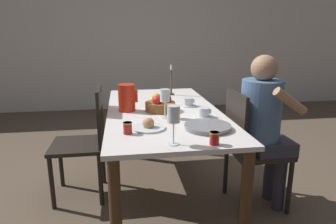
# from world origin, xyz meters

# --- Properties ---
(ground_plane) EXTENTS (20.00, 20.00, 0.00)m
(ground_plane) POSITION_xyz_m (0.00, 0.00, 0.00)
(ground_plane) COLOR brown
(wall_back) EXTENTS (10.00, 0.06, 2.60)m
(wall_back) POSITION_xyz_m (0.00, 3.06, 1.30)
(wall_back) COLOR silver
(wall_back) RESTS_ON ground_plane
(dining_table) EXTENTS (0.89, 1.80, 0.74)m
(dining_table) POSITION_xyz_m (0.00, 0.00, 0.64)
(dining_table) COLOR silver
(dining_table) RESTS_ON ground_plane
(chair_person_side) EXTENTS (0.42, 0.42, 0.92)m
(chair_person_side) POSITION_xyz_m (0.63, -0.30, 0.50)
(chair_person_side) COLOR black
(chair_person_side) RESTS_ON ground_plane
(chair_opposite) EXTENTS (0.42, 0.42, 0.92)m
(chair_opposite) POSITION_xyz_m (-0.63, 0.04, 0.50)
(chair_opposite) COLOR black
(chair_opposite) RESTS_ON ground_plane
(person_seated) EXTENTS (0.39, 0.41, 1.20)m
(person_seated) POSITION_xyz_m (0.72, -0.34, 0.71)
(person_seated) COLOR #33333D
(person_seated) RESTS_ON ground_plane
(red_pitcher) EXTENTS (0.16, 0.13, 0.22)m
(red_pitcher) POSITION_xyz_m (-0.29, 0.00, 0.85)
(red_pitcher) COLOR red
(red_pitcher) RESTS_ON dining_table
(wine_glass_water) EXTENTS (0.07, 0.07, 0.22)m
(wine_glass_water) POSITION_xyz_m (-0.02, -0.25, 0.90)
(wine_glass_water) COLOR white
(wine_glass_water) RESTS_ON dining_table
(wine_glass_juice) EXTENTS (0.07, 0.07, 0.22)m
(wine_glass_juice) POSITION_xyz_m (-0.05, -0.79, 0.90)
(wine_glass_juice) COLOR white
(wine_glass_juice) RESTS_ON dining_table
(teacup_near_person) EXTENTS (0.14, 0.14, 0.07)m
(teacup_near_person) POSITION_xyz_m (0.27, -0.27, 0.77)
(teacup_near_person) COLOR silver
(teacup_near_person) RESTS_ON dining_table
(teacup_across) EXTENTS (0.14, 0.14, 0.07)m
(teacup_across) POSITION_xyz_m (0.23, 0.09, 0.77)
(teacup_across) COLOR silver
(teacup_across) RESTS_ON dining_table
(serving_tray) EXTENTS (0.31, 0.31, 0.03)m
(serving_tray) POSITION_xyz_m (0.22, -0.55, 0.75)
(serving_tray) COLOR gray
(serving_tray) RESTS_ON dining_table
(bread_plate) EXTENTS (0.22, 0.22, 0.08)m
(bread_plate) POSITION_xyz_m (-0.16, -0.49, 0.76)
(bread_plate) COLOR silver
(bread_plate) RESTS_ON dining_table
(jam_jar_amber) EXTENTS (0.06, 0.06, 0.07)m
(jam_jar_amber) POSITION_xyz_m (0.18, -0.83, 0.78)
(jam_jar_amber) COLOR #A81E1E
(jam_jar_amber) RESTS_ON dining_table
(jam_jar_red) EXTENTS (0.06, 0.06, 0.07)m
(jam_jar_red) POSITION_xyz_m (-0.30, -0.57, 0.78)
(jam_jar_red) COLOR #A81E1E
(jam_jar_red) RESTS_ON dining_table
(fruit_bowl) EXTENTS (0.24, 0.24, 0.13)m
(fruit_bowl) POSITION_xyz_m (-0.03, -0.04, 0.79)
(fruit_bowl) COLOR brown
(fruit_bowl) RESTS_ON dining_table
(candlestick_tall) EXTENTS (0.06, 0.06, 0.30)m
(candlestick_tall) POSITION_xyz_m (0.16, 0.58, 0.85)
(candlestick_tall) COLOR #4C4238
(candlestick_tall) RESTS_ON dining_table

